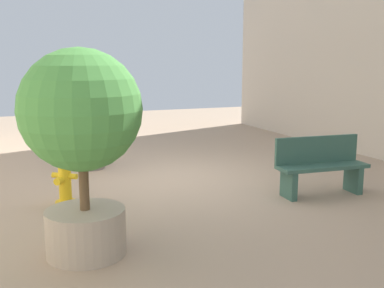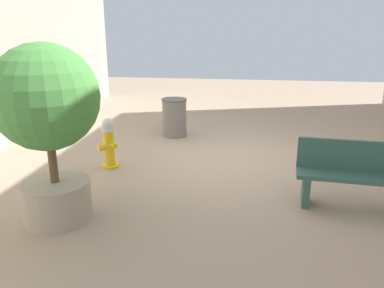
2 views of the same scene
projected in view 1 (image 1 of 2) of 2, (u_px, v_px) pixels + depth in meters
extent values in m
plane|color=tan|center=(177.00, 178.00, 8.57)|extent=(23.40, 23.40, 0.00)
cylinder|color=gold|center=(66.00, 202.00, 7.00)|extent=(0.32, 0.32, 0.05)
cylinder|color=gold|center=(65.00, 181.00, 6.94)|extent=(0.19, 0.19, 0.64)
cylinder|color=silver|center=(64.00, 158.00, 6.88)|extent=(0.24, 0.24, 0.06)
sphere|color=silver|center=(63.00, 152.00, 6.86)|extent=(0.22, 0.22, 0.22)
cylinder|color=gold|center=(73.00, 176.00, 6.89)|extent=(0.15, 0.15, 0.09)
cylinder|color=gold|center=(57.00, 175.00, 6.96)|extent=(0.15, 0.15, 0.09)
cylinder|color=gold|center=(59.00, 181.00, 6.79)|extent=(0.17, 0.18, 0.11)
cube|color=#33594C|center=(353.00, 179.00, 7.62)|extent=(0.13, 0.40, 0.45)
cube|color=#33594C|center=(289.00, 185.00, 7.26)|extent=(0.13, 0.40, 0.45)
cube|color=#33594C|center=(323.00, 166.00, 7.39)|extent=(1.55, 0.56, 0.06)
cube|color=#33594C|center=(317.00, 149.00, 7.52)|extent=(1.52, 0.19, 0.44)
cylinder|color=tan|center=(86.00, 232.00, 5.15)|extent=(0.90, 0.90, 0.53)
cylinder|color=brown|center=(84.00, 178.00, 5.04)|extent=(0.11, 0.11, 0.72)
sphere|color=#4C9342|center=(81.00, 110.00, 4.90)|extent=(1.33, 1.33, 1.33)
cylinder|color=slate|center=(90.00, 148.00, 9.26)|extent=(0.55, 0.55, 0.85)
cylinder|color=#5B5551|center=(89.00, 127.00, 9.18)|extent=(0.58, 0.58, 0.04)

